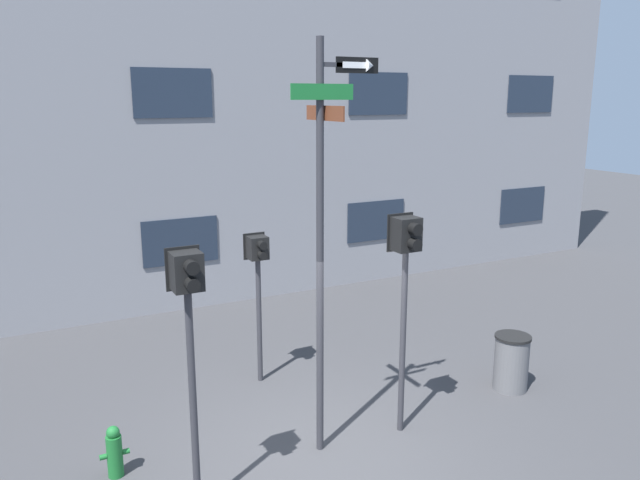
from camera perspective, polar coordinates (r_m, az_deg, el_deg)
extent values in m
plane|color=#38383A|center=(8.28, 0.16, -19.35)|extent=(60.00, 60.00, 0.00)
cube|color=gray|center=(13.33, -14.02, 19.37)|extent=(24.00, 0.60, 12.00)
cube|color=#1E2838|center=(13.25, -12.63, -0.12)|extent=(1.58, 0.03, 0.96)
cube|color=#1E2838|center=(15.16, 5.14, 1.77)|extent=(1.58, 0.03, 0.96)
cube|color=#1E2838|center=(18.17, 18.02, 3.04)|extent=(1.58, 0.03, 0.96)
cube|color=#1E2838|center=(12.93, -13.30, 12.94)|extent=(1.58, 0.03, 0.96)
cube|color=#1E2838|center=(14.88, 5.38, 13.18)|extent=(1.58, 0.03, 0.96)
cube|color=#1E2838|center=(17.94, 18.70, 12.52)|extent=(1.58, 0.03, 0.96)
cylinder|color=#2D2D33|center=(7.47, 0.00, -1.63)|extent=(0.09, 0.09, 5.08)
cube|color=#2D2D33|center=(7.36, 1.71, 15.72)|extent=(0.48, 0.05, 0.05)
cube|color=#196B2D|center=(7.18, 0.23, 13.40)|extent=(0.79, 0.02, 0.18)
cube|color=brown|center=(7.26, 0.43, 11.52)|extent=(0.02, 0.89, 0.17)
cube|color=black|center=(7.46, 3.43, 15.67)|extent=(0.56, 0.02, 0.18)
cube|color=white|center=(7.43, 3.21, 15.68)|extent=(0.32, 0.01, 0.07)
cone|color=white|center=(7.53, 4.57, 15.62)|extent=(0.10, 0.14, 0.14)
cylinder|color=#2D2D33|center=(6.91, -11.52, -14.54)|extent=(0.08, 0.08, 2.52)
cube|color=black|center=(6.38, -12.10, -2.82)|extent=(0.30, 0.26, 0.39)
cube|color=black|center=(6.51, -12.44, -2.52)|extent=(0.36, 0.02, 0.45)
cylinder|color=black|center=(6.18, -11.66, -2.46)|extent=(0.14, 0.12, 0.14)
cylinder|color=black|center=(6.23, -11.59, -4.03)|extent=(0.14, 0.12, 0.14)
cylinder|color=orange|center=(6.23, -11.80, -2.34)|extent=(0.11, 0.01, 0.11)
cylinder|color=#2D2D33|center=(8.40, 7.58, -9.32)|extent=(0.08, 0.08, 2.51)
cube|color=black|center=(7.96, 7.89, 0.54)|extent=(0.32, 0.26, 0.43)
cube|color=black|center=(8.07, 7.31, 0.73)|extent=(0.38, 0.02, 0.49)
cylinder|color=black|center=(7.79, 8.72, 0.97)|extent=(0.15, 0.12, 0.15)
cylinder|color=black|center=(7.83, 8.67, -0.41)|extent=(0.15, 0.12, 0.15)
cylinder|color=silver|center=(7.83, 8.48, 1.05)|extent=(0.12, 0.01, 0.12)
cylinder|color=#2D2D33|center=(9.88, -5.58, -7.36)|extent=(0.08, 0.08, 2.01)
cube|color=black|center=(9.54, -5.74, -0.70)|extent=(0.29, 0.26, 0.35)
cube|color=black|center=(9.66, -6.05, -0.53)|extent=(0.35, 0.02, 0.41)
cylinder|color=black|center=(9.35, -5.31, -0.48)|extent=(0.12, 0.12, 0.12)
cylinder|color=black|center=(9.39, -5.29, -1.41)|extent=(0.12, 0.12, 0.12)
cylinder|color=silver|center=(9.40, -5.44, -0.41)|extent=(0.10, 0.01, 0.10)
cylinder|color=#196028|center=(8.20, -18.25, -18.25)|extent=(0.18, 0.18, 0.52)
sphere|color=#196028|center=(8.05, -18.41, -16.36)|extent=(0.16, 0.16, 0.16)
cylinder|color=#196028|center=(8.18, -19.22, -18.23)|extent=(0.08, 0.06, 0.06)
cylinder|color=#196028|center=(8.21, -17.31, -17.96)|extent=(0.08, 0.06, 0.06)
cylinder|color=#59595B|center=(10.21, 17.08, -10.75)|extent=(0.52, 0.52, 0.84)
cylinder|color=black|center=(10.05, 17.25, -8.46)|extent=(0.55, 0.55, 0.04)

